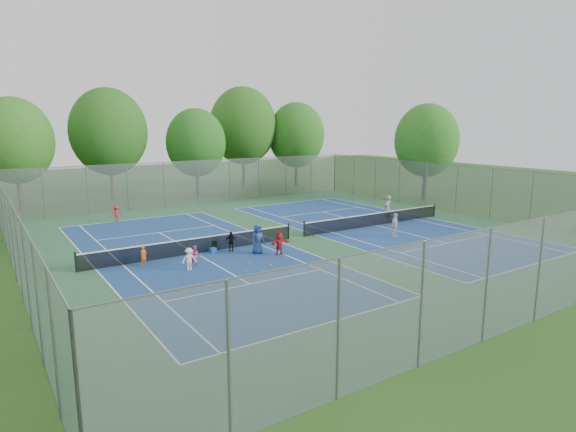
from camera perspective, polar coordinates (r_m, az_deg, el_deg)
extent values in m
plane|color=#264F18|center=(31.41, 1.00, -2.62)|extent=(120.00, 120.00, 0.00)
cube|color=#2C5E3C|center=(31.41, 1.00, -2.61)|extent=(32.00, 32.00, 0.01)
cube|color=navy|center=(28.18, -10.87, -4.38)|extent=(10.97, 23.77, 0.01)
cube|color=navy|center=(35.73, 10.32, -1.10)|extent=(10.97, 23.77, 0.01)
cube|color=black|center=(28.06, -10.90, -3.52)|extent=(12.87, 0.10, 0.91)
cube|color=black|center=(35.64, 10.34, -0.41)|extent=(12.87, 0.10, 0.91)
cube|color=gray|center=(44.98, -10.59, 3.92)|extent=(32.00, 0.10, 4.00)
cube|color=gray|center=(20.27, 27.61, -5.73)|extent=(32.00, 0.10, 4.00)
cube|color=gray|center=(25.79, -29.83, -2.56)|extent=(0.10, 32.00, 4.00)
cube|color=gray|center=(42.05, 19.35, 3.01)|extent=(0.10, 32.00, 4.00)
cylinder|color=#443326|center=(47.64, -29.23, 2.79)|extent=(0.36, 0.36, 3.50)
ellipsoid|color=#2D651D|center=(47.33, -29.71, 7.76)|extent=(6.40, 6.40, 7.36)
cylinder|color=#443326|center=(49.79, -20.15, 4.02)|extent=(0.36, 0.36, 3.85)
ellipsoid|color=#255619|center=(49.49, -20.50, 9.34)|extent=(7.20, 7.20, 8.28)
cylinder|color=#443326|center=(50.38, -10.69, 4.18)|extent=(0.36, 0.36, 3.15)
ellipsoid|color=#235E1B|center=(50.08, -10.85, 8.52)|extent=(6.00, 6.00, 6.90)
cylinder|color=#443326|center=(56.00, -5.28, 5.53)|extent=(0.36, 0.36, 4.20)
ellipsoid|color=#285A1A|center=(55.75, -5.37, 10.60)|extent=(7.60, 7.60, 8.74)
cylinder|color=#443326|center=(57.43, 0.99, 5.36)|extent=(0.36, 0.36, 3.50)
ellipsoid|color=#29631C|center=(57.17, 1.00, 9.58)|extent=(6.60, 6.60, 7.59)
cylinder|color=#443326|center=(48.14, 15.85, 3.85)|extent=(0.36, 0.36, 3.50)
ellipsoid|color=#29671D|center=(47.84, 16.11, 8.61)|extent=(6.00, 6.00, 6.90)
cube|color=blue|center=(28.22, -8.87, -4.02)|extent=(0.36, 0.36, 0.28)
cube|color=#268E40|center=(28.97, -8.77, -3.37)|extent=(0.34, 0.34, 0.54)
imported|color=#DF5B15|center=(26.36, -16.74, -4.55)|extent=(0.47, 0.42, 1.09)
imported|color=#CA4E83|center=(25.62, -10.90, -4.68)|extent=(0.64, 0.56, 1.12)
imported|color=white|center=(25.02, -11.63, -5.03)|extent=(0.81, 0.54, 1.17)
imported|color=black|center=(28.28, -6.79, -3.02)|extent=(0.73, 0.60, 1.17)
imported|color=navy|center=(27.55, -3.61, -2.76)|extent=(0.90, 0.64, 1.71)
imported|color=red|center=(27.30, -1.01, -3.26)|extent=(1.24, 0.40, 1.34)
imported|color=red|center=(38.63, -19.70, 0.26)|extent=(0.86, 0.56, 1.26)
imported|color=gray|center=(37.09, 11.69, 0.85)|extent=(0.85, 0.70, 2.01)
imported|color=silver|center=(32.14, 12.54, -1.09)|extent=(1.03, 0.73, 1.62)
sphere|color=gold|center=(24.70, -7.46, -6.43)|extent=(0.07, 0.07, 0.07)
sphere|color=#A2C42D|center=(26.22, -2.56, -5.31)|extent=(0.07, 0.07, 0.07)
sphere|color=gold|center=(24.44, -5.06, -6.57)|extent=(0.07, 0.07, 0.07)
sphere|color=#C1EB36|center=(22.71, -3.98, -7.94)|extent=(0.07, 0.07, 0.07)
sphere|color=#B5D130|center=(26.10, -13.43, -5.69)|extent=(0.07, 0.07, 0.07)
sphere|color=#C5E535|center=(25.37, -2.19, -5.88)|extent=(0.07, 0.07, 0.07)
sphere|color=yellow|center=(23.02, -16.29, -8.11)|extent=(0.07, 0.07, 0.07)
sphere|color=#D8E735|center=(25.30, -2.03, -5.92)|extent=(0.07, 0.07, 0.07)
sphere|color=#C1E635|center=(22.60, -9.31, -8.16)|extent=(0.07, 0.07, 0.07)
sphere|color=#C0DD33|center=(25.74, -4.65, -5.65)|extent=(0.07, 0.07, 0.07)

